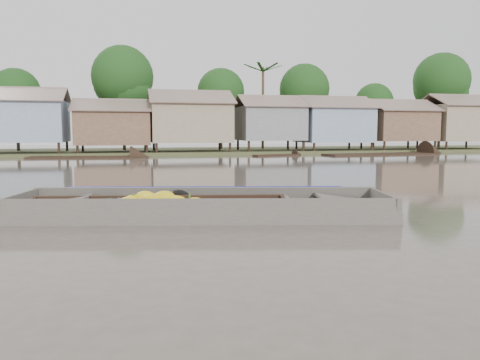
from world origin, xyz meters
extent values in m
plane|color=#51473E|center=(0.00, 0.00, 0.00)|extent=(120.00, 120.00, 0.00)
cube|color=#384723|center=(0.00, 33.00, 0.00)|extent=(120.00, 12.00, 0.50)
cube|color=#7D92AD|center=(-10.50, 29.50, 2.70)|extent=(6.20, 5.20, 3.20)
cube|color=brown|center=(-10.50, 28.10, 4.75)|extent=(6.60, 3.02, 1.28)
cube|color=brown|center=(-10.50, 30.90, 4.75)|extent=(6.60, 3.02, 1.28)
cube|color=brown|center=(-3.80, 29.50, 2.20)|extent=(5.80, 4.60, 2.70)
cube|color=brown|center=(-3.80, 28.26, 4.00)|extent=(6.20, 2.67, 1.14)
cube|color=brown|center=(-3.80, 30.74, 4.00)|extent=(6.20, 2.67, 1.14)
cube|color=gray|center=(2.50, 29.50, 2.65)|extent=(6.50, 5.30, 3.30)
cube|color=brown|center=(2.50, 28.07, 4.75)|extent=(6.90, 3.08, 1.31)
cube|color=brown|center=(2.50, 30.93, 4.75)|extent=(6.90, 3.08, 1.31)
cube|color=slate|center=(9.50, 29.50, 2.60)|extent=(5.40, 4.70, 2.90)
cube|color=brown|center=(9.50, 28.23, 4.50)|extent=(5.80, 2.73, 1.17)
cube|color=brown|center=(9.50, 30.77, 4.50)|extent=(5.80, 2.73, 1.17)
cube|color=#7D92AD|center=(15.50, 29.50, 2.50)|extent=(6.00, 5.00, 3.10)
cube|color=brown|center=(15.50, 28.15, 4.50)|extent=(6.40, 2.90, 1.24)
cube|color=brown|center=(15.50, 30.85, 4.50)|extent=(6.40, 2.90, 1.24)
cube|color=brown|center=(22.00, 29.50, 2.45)|extent=(5.70, 4.90, 2.80)
cube|color=brown|center=(22.00, 28.18, 4.30)|extent=(6.10, 2.85, 1.21)
cube|color=brown|center=(22.00, 30.82, 4.30)|extent=(6.10, 2.85, 1.21)
cube|color=gray|center=(28.50, 29.50, 2.70)|extent=(6.30, 5.10, 3.40)
cube|color=brown|center=(28.50, 28.12, 4.85)|extent=(6.70, 2.96, 1.26)
cube|color=brown|center=(28.50, 30.88, 4.85)|extent=(6.70, 2.96, 1.26)
cylinder|color=#473323|center=(-12.00, 34.00, 2.45)|extent=(0.28, 0.28, 4.90)
sphere|color=#103412|center=(-12.00, 34.00, 5.25)|extent=(4.20, 4.20, 4.20)
cylinder|color=#473323|center=(-3.00, 33.00, 3.15)|extent=(0.28, 0.28, 6.30)
sphere|color=#103412|center=(-3.00, 33.00, 6.75)|extent=(5.40, 5.40, 5.40)
cylinder|color=#473323|center=(6.00, 34.00, 2.62)|extent=(0.28, 0.28, 5.25)
sphere|color=#103412|center=(6.00, 34.00, 5.62)|extent=(4.50, 4.50, 4.50)
cylinder|color=#473323|center=(14.00, 33.00, 2.80)|extent=(0.28, 0.28, 5.60)
sphere|color=#103412|center=(14.00, 33.00, 6.00)|extent=(4.80, 4.80, 4.80)
cylinder|color=#473323|center=(22.00, 34.00, 2.27)|extent=(0.28, 0.28, 4.55)
sphere|color=#103412|center=(22.00, 34.00, 4.88)|extent=(3.90, 3.90, 3.90)
cylinder|color=#473323|center=(29.00, 33.00, 3.32)|extent=(0.28, 0.28, 6.65)
sphere|color=#103412|center=(29.00, 33.00, 7.12)|extent=(5.70, 5.70, 5.70)
cylinder|color=#473323|center=(10.00, 33.50, 4.00)|extent=(0.24, 0.24, 8.00)
cube|color=black|center=(-1.79, 0.50, -0.08)|extent=(5.93, 2.13, 0.08)
cube|color=black|center=(-1.68, 1.12, 0.15)|extent=(5.88, 1.20, 0.55)
cube|color=black|center=(-1.91, -0.12, 0.15)|extent=(5.88, 1.20, 0.55)
cube|color=black|center=(1.07, -0.02, 0.15)|extent=(0.29, 1.28, 0.52)
cube|color=black|center=(0.57, 0.07, 0.22)|extent=(1.19, 1.28, 0.20)
cube|color=black|center=(-4.66, 1.02, 0.15)|extent=(0.29, 1.28, 0.52)
cube|color=black|center=(-4.16, 0.93, 0.22)|extent=(1.19, 1.28, 0.20)
cube|color=black|center=(-3.16, 0.75, 0.26)|extent=(0.32, 1.24, 0.05)
cube|color=black|center=(-0.42, 0.25, 0.26)|extent=(0.32, 1.24, 0.05)
ellipsoid|color=yellow|center=(-2.76, 0.62, 0.17)|extent=(0.41, 0.32, 0.23)
ellipsoid|color=yellow|center=(-1.90, 0.79, 0.30)|extent=(0.43, 0.33, 0.24)
ellipsoid|color=yellow|center=(-1.74, 0.38, 0.37)|extent=(0.47, 0.37, 0.26)
ellipsoid|color=yellow|center=(-1.76, 0.14, 0.22)|extent=(0.43, 0.33, 0.24)
ellipsoid|color=yellow|center=(-1.92, 0.36, 0.43)|extent=(0.50, 0.39, 0.28)
ellipsoid|color=yellow|center=(-2.59, 0.33, 0.21)|extent=(0.52, 0.40, 0.29)
ellipsoid|color=yellow|center=(-1.42, 0.83, 0.25)|extent=(0.44, 0.34, 0.24)
ellipsoid|color=yellow|center=(-1.04, 0.21, 0.30)|extent=(0.48, 0.38, 0.27)
ellipsoid|color=yellow|center=(-2.03, 0.46, 0.38)|extent=(0.49, 0.38, 0.27)
ellipsoid|color=yellow|center=(-2.73, 0.80, 0.24)|extent=(0.48, 0.37, 0.27)
ellipsoid|color=yellow|center=(-1.82, 0.64, 0.37)|extent=(0.50, 0.39, 0.28)
ellipsoid|color=yellow|center=(-1.35, 0.25, 0.40)|extent=(0.41, 0.32, 0.23)
ellipsoid|color=yellow|center=(-2.03, 0.86, 0.34)|extent=(0.42, 0.32, 0.23)
ellipsoid|color=yellow|center=(-2.67, 0.62, 0.26)|extent=(0.53, 0.41, 0.29)
ellipsoid|color=yellow|center=(-1.47, 0.81, 0.26)|extent=(0.45, 0.35, 0.25)
ellipsoid|color=yellow|center=(-1.08, 0.67, 0.23)|extent=(0.46, 0.35, 0.25)
ellipsoid|color=yellow|center=(-0.87, -0.04, 0.19)|extent=(0.44, 0.34, 0.24)
ellipsoid|color=yellow|center=(-2.60, 0.44, 0.25)|extent=(0.53, 0.41, 0.29)
ellipsoid|color=yellow|center=(-1.75, 0.59, 0.44)|extent=(0.40, 0.31, 0.22)
ellipsoid|color=yellow|center=(-1.93, 0.73, 0.34)|extent=(0.47, 0.36, 0.26)
ellipsoid|color=yellow|center=(-2.50, 0.41, 0.26)|extent=(0.47, 0.36, 0.26)
ellipsoid|color=yellow|center=(-1.63, 0.44, 0.47)|extent=(0.54, 0.42, 0.30)
ellipsoid|color=yellow|center=(-2.21, 0.29, 0.32)|extent=(0.41, 0.31, 0.23)
ellipsoid|color=yellow|center=(-2.54, 0.32, 0.19)|extent=(0.51, 0.40, 0.28)
ellipsoid|color=yellow|center=(-1.64, 0.28, 0.33)|extent=(0.46, 0.36, 0.25)
ellipsoid|color=yellow|center=(-2.76, 0.32, 0.15)|extent=(0.42, 0.33, 0.23)
ellipsoid|color=yellow|center=(-1.43, 0.38, 0.38)|extent=(0.48, 0.37, 0.27)
ellipsoid|color=yellow|center=(-2.45, 0.68, 0.34)|extent=(0.45, 0.35, 0.25)
ellipsoid|color=yellow|center=(-2.31, 0.65, 0.37)|extent=(0.53, 0.41, 0.29)
ellipsoid|color=yellow|center=(-2.06, 0.60, 0.47)|extent=(0.50, 0.39, 0.28)
ellipsoid|color=yellow|center=(-0.92, 0.57, 0.28)|extent=(0.52, 0.40, 0.29)
ellipsoid|color=yellow|center=(-2.01, 0.68, 0.35)|extent=(0.46, 0.36, 0.26)
cylinder|color=#3F6626|center=(-2.31, 0.59, 0.46)|extent=(0.04, 0.04, 0.19)
cylinder|color=#3F6626|center=(-1.59, 0.46, 0.46)|extent=(0.04, 0.04, 0.19)
cylinder|color=#3F6626|center=(-1.07, 0.37, 0.46)|extent=(0.04, 0.04, 0.19)
torus|color=black|center=(-1.25, 1.13, 0.18)|extent=(0.76, 0.32, 0.74)
torus|color=black|center=(-2.75, -0.06, 0.18)|extent=(0.80, 0.33, 0.78)
cube|color=#48433D|center=(-0.76, 0.41, -0.08)|extent=(8.52, 3.50, 0.08)
cube|color=#48433D|center=(-0.55, 1.40, 0.22)|extent=(8.35, 1.96, 0.68)
cube|color=#48433D|center=(-0.98, -0.59, 0.22)|extent=(8.35, 1.96, 0.68)
cube|color=#48433D|center=(3.31, -0.47, 0.22)|extent=(0.50, 2.04, 0.64)
cube|color=#48433D|center=(2.60, -0.32, 0.30)|extent=(1.79, 2.05, 0.26)
cube|color=#48433D|center=(-4.83, 1.28, 0.22)|extent=(0.50, 2.04, 0.64)
cube|color=#48433D|center=(-4.13, 1.13, 0.30)|extent=(1.79, 2.05, 0.26)
cube|color=#48433D|center=(-2.71, 0.82, 0.36)|extent=(0.52, 1.97, 0.05)
cube|color=#48433D|center=(1.18, -0.01, 0.36)|extent=(0.52, 1.97, 0.05)
cube|color=#665E54|center=(-0.76, 0.41, -0.02)|extent=(6.53, 2.92, 0.02)
cube|color=#0E108C|center=(-0.54, 1.47, 0.48)|extent=(6.74, 1.54, 0.17)
torus|color=olive|center=(0.80, -0.28, 0.00)|extent=(0.48, 0.48, 0.07)
torus|color=olive|center=(0.80, -0.28, 0.05)|extent=(0.38, 0.38, 0.07)
cube|color=black|center=(8.69, 25.00, -0.05)|extent=(3.93, 1.86, 0.35)
cube|color=black|center=(17.56, 24.69, -0.05)|extent=(9.99, 3.21, 0.35)
cube|color=black|center=(-5.88, 25.38, -0.05)|extent=(7.70, 2.57, 0.35)
camera|label=1|loc=(-2.31, -10.14, 1.96)|focal=35.00mm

